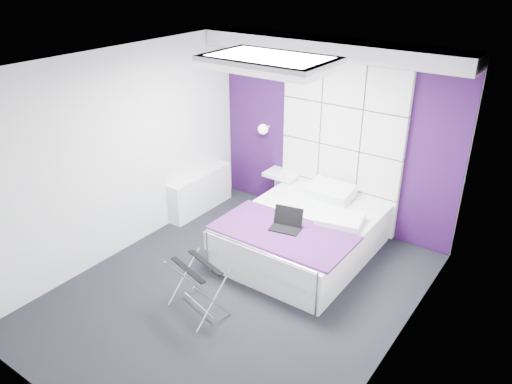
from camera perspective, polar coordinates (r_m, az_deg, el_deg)
floor at (r=5.94m, az=-2.07°, el=-11.23°), size 4.40×4.40×0.00m
ceiling at (r=4.84m, az=-2.56°, el=14.17°), size 4.40×4.40×0.00m
wall_back at (r=7.00m, az=8.79°, el=6.52°), size 3.60×0.00×3.60m
wall_left at (r=6.43m, az=-15.17°, el=4.17°), size 0.00×4.40×4.40m
wall_right at (r=4.52m, az=16.26°, el=-5.58°), size 0.00×4.40×4.40m
accent_wall at (r=6.99m, az=8.76°, el=6.50°), size 3.58×0.02×2.58m
soffit at (r=6.48m, az=8.47°, el=16.00°), size 3.58×0.50×0.20m
headboard at (r=6.93m, az=9.60°, el=5.12°), size 1.80×0.08×2.30m
skylight at (r=5.33m, az=1.53°, el=14.71°), size 1.36×0.86×0.12m
wall_lamp at (r=7.41m, az=0.98°, el=7.27°), size 0.15×0.15×0.15m
radiator at (r=7.57m, az=-6.34°, el=0.00°), size 0.22×1.20×0.60m
bed at (r=6.47m, az=5.46°, el=-4.76°), size 1.67×2.01×0.71m
nightstand at (r=7.42m, az=3.02°, el=2.06°), size 0.48×0.38×0.05m
luggage_rack at (r=5.52m, az=-6.65°, el=-10.86°), size 0.59×0.44×0.59m
laptop at (r=6.02m, az=3.65°, el=-3.58°), size 0.36×0.25×0.26m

